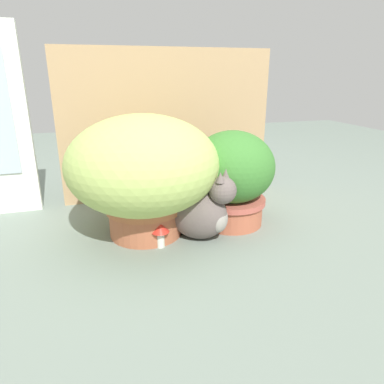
{
  "coord_description": "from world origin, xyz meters",
  "views": [
    {
      "loc": [
        -0.38,
        -1.3,
        0.67
      ],
      "look_at": [
        0.03,
        0.04,
        0.18
      ],
      "focal_mm": 32.68,
      "sensor_mm": 36.0,
      "label": 1
    }
  ],
  "objects_px": {
    "cat": "(201,211)",
    "mushroom_ornament_red": "(160,230)",
    "leafy_planter": "(232,176)",
    "grass_planter": "(143,169)"
  },
  "relations": [
    {
      "from": "leafy_planter",
      "to": "mushroom_ornament_red",
      "type": "relative_size",
      "value": 4.04
    },
    {
      "from": "grass_planter",
      "to": "mushroom_ornament_red",
      "type": "relative_size",
      "value": 5.89
    },
    {
      "from": "leafy_planter",
      "to": "cat",
      "type": "xyz_separation_m",
      "value": [
        -0.18,
        -0.11,
        -0.1
      ]
    },
    {
      "from": "leafy_planter",
      "to": "cat",
      "type": "bearing_deg",
      "value": -148.76
    },
    {
      "from": "leafy_planter",
      "to": "mushroom_ornament_red",
      "type": "xyz_separation_m",
      "value": [
        -0.36,
        -0.14,
        -0.15
      ]
    },
    {
      "from": "cat",
      "to": "mushroom_ornament_red",
      "type": "bearing_deg",
      "value": -170.34
    },
    {
      "from": "grass_planter",
      "to": "mushroom_ornament_red",
      "type": "xyz_separation_m",
      "value": [
        0.03,
        -0.14,
        -0.21
      ]
    },
    {
      "from": "cat",
      "to": "mushroom_ornament_red",
      "type": "distance_m",
      "value": 0.19
    },
    {
      "from": "cat",
      "to": "mushroom_ornament_red",
      "type": "relative_size",
      "value": 3.19
    },
    {
      "from": "leafy_planter",
      "to": "cat",
      "type": "height_order",
      "value": "leafy_planter"
    }
  ]
}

